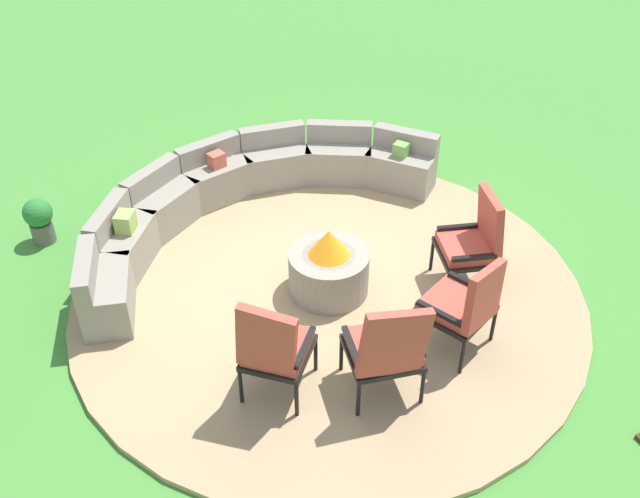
# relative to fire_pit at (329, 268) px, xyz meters

# --- Properties ---
(ground_plane) EXTENTS (24.00, 24.00, 0.00)m
(ground_plane) POSITION_rel_fire_pit_xyz_m (0.00, 0.00, -0.35)
(ground_plane) COLOR #478C38
(patio_circle) EXTENTS (5.21, 5.21, 0.06)m
(patio_circle) POSITION_rel_fire_pit_xyz_m (0.00, 0.00, -0.32)
(patio_circle) COLOR tan
(patio_circle) RESTS_ON ground_plane
(fire_pit) EXTENTS (0.81, 0.81, 0.74)m
(fire_pit) POSITION_rel_fire_pit_xyz_m (0.00, 0.00, 0.00)
(fire_pit) COLOR gray
(fire_pit) RESTS_ON patio_circle
(curved_stone_bench) EXTENTS (4.52, 2.27, 0.71)m
(curved_stone_bench) POSITION_rel_fire_pit_xyz_m (-0.33, 1.63, 0.00)
(curved_stone_bench) COLOR gray
(curved_stone_bench) RESTS_ON patio_circle
(lounge_chair_front_left) EXTENTS (0.78, 0.81, 1.13)m
(lounge_chair_front_left) POSITION_rel_fire_pit_xyz_m (-1.03, -1.04, 0.28)
(lounge_chair_front_left) COLOR black
(lounge_chair_front_left) RESTS_ON patio_circle
(lounge_chair_front_right) EXTENTS (0.72, 0.70, 1.10)m
(lounge_chair_front_right) POSITION_rel_fire_pit_xyz_m (-0.19, -1.45, 0.27)
(lounge_chair_front_right) COLOR black
(lounge_chair_front_right) RESTS_ON patio_circle
(lounge_chair_back_left) EXTENTS (0.78, 0.79, 1.02)m
(lounge_chair_back_left) POSITION_rel_fire_pit_xyz_m (0.73, -1.26, 0.24)
(lounge_chair_back_left) COLOR black
(lounge_chair_back_left) RESTS_ON patio_circle
(lounge_chair_back_right) EXTENTS (0.69, 0.70, 1.07)m
(lounge_chair_back_right) POSITION_rel_fire_pit_xyz_m (1.35, -0.54, 0.27)
(lounge_chair_back_right) COLOR black
(lounge_chair_back_right) RESTS_ON patio_circle
(potted_plant_1) EXTENTS (0.32, 0.32, 0.55)m
(potted_plant_1) POSITION_rel_fire_pit_xyz_m (-2.47, 2.24, -0.05)
(potted_plant_1) COLOR #605B56
(potted_plant_1) RESTS_ON ground_plane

